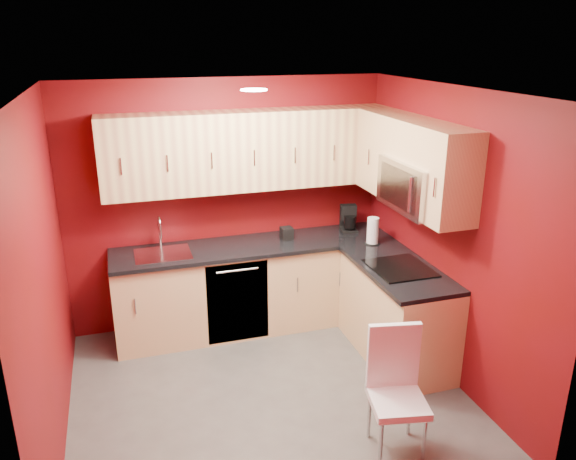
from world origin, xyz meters
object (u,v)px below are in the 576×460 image
napkin_holder (287,233)px  paper_towel (373,231)px  sink (162,250)px  microwave (418,186)px  coffee_maker (349,219)px  dining_chair (398,396)px

napkin_holder → paper_towel: (0.77, -0.38, 0.07)m
sink → paper_towel: size_ratio=1.94×
microwave → sink: microwave is taller
sink → napkin_holder: sink is taller
coffee_maker → napkin_holder: bearing=-166.3°
sink → napkin_holder: (1.24, 0.03, 0.03)m
microwave → paper_towel: size_ratio=2.83×
microwave → napkin_holder: size_ratio=6.15×
sink → dining_chair: (1.40, -2.13, -0.47)m
sink → dining_chair: bearing=-56.6°
paper_towel → dining_chair: bearing=-109.2°
microwave → coffee_maker: (-0.15, 1.06, -0.61)m
paper_towel → sink: bearing=170.1°
sink → dining_chair: size_ratio=0.55×
microwave → paper_towel: 0.90m
paper_towel → dining_chair: paper_towel is taller
coffee_maker → paper_towel: coffee_maker is taller
microwave → coffee_maker: size_ratio=2.77×
napkin_holder → paper_towel: bearing=-26.2°
paper_towel → dining_chair: (-0.62, -1.77, -0.57)m
coffee_maker → dining_chair: (-0.54, -2.18, -0.57)m
dining_chair → coffee_maker: bearing=87.5°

